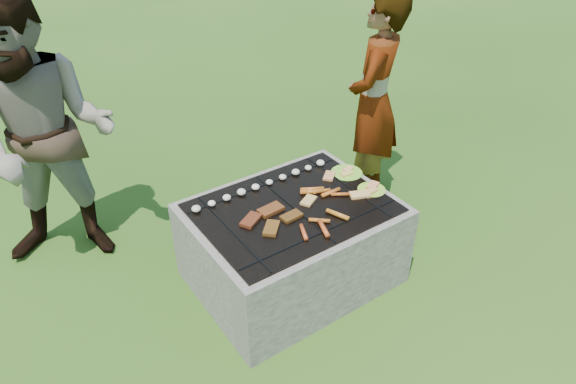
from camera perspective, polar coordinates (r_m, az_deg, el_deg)
name	(u,v)px	position (r m, az deg, el deg)	size (l,w,h in m)	color
lawn	(292,276)	(3.71, 0.45, -9.36)	(60.00, 60.00, 0.00)	#1E4411
fire_pit	(292,246)	(3.52, 0.47, -6.02)	(1.30, 1.00, 0.62)	#9C968B
mushrooms	(262,185)	(3.50, -2.94, 0.82)	(1.06, 0.06, 0.04)	beige
pork_slabs	(270,218)	(3.21, -2.01, -2.86)	(0.39, 0.29, 0.02)	maroon
sausages	(322,206)	(3.31, 3.77, -1.51)	(0.54, 0.51, 0.03)	#BB791E
bread_on_grate	(335,191)	(3.47, 5.25, 0.14)	(0.47, 0.43, 0.02)	#D7C46E
plate_far	(347,173)	(3.69, 6.53, 2.12)	(0.29, 0.29, 0.03)	#BAE937
plate_near	(372,189)	(3.53, 9.28, 0.30)	(0.20, 0.20, 0.03)	#E5ED38
cook	(374,102)	(4.17, 9.51, 9.82)	(0.63, 0.41, 1.73)	#A89F8C
bystander	(45,138)	(3.72, -25.35, 5.46)	(0.94, 0.73, 1.94)	#A19486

